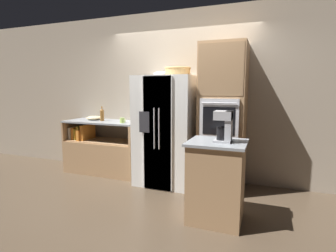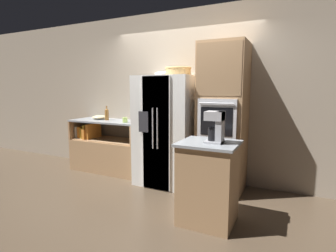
{
  "view_description": "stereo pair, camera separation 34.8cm",
  "coord_description": "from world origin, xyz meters",
  "px_view_note": "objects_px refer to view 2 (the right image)",
  "views": [
    {
      "loc": [
        1.38,
        -3.77,
        1.52
      ],
      "look_at": [
        -0.06,
        -0.0,
        0.95
      ],
      "focal_mm": 28.0,
      "sensor_mm": 36.0,
      "label": 1
    },
    {
      "loc": [
        1.7,
        -3.63,
        1.52
      ],
      "look_at": [
        -0.06,
        -0.0,
        0.95
      ],
      "focal_mm": 28.0,
      "sensor_mm": 36.0,
      "label": 2
    }
  ],
  "objects_px": {
    "refrigerator": "(167,130)",
    "coffee_maker": "(216,126)",
    "wall_oven": "(223,118)",
    "mug": "(125,120)",
    "bottle_tall": "(107,114)",
    "mixing_bowl": "(100,117)",
    "wicker_basket": "(178,71)",
    "fruit_bowl": "(163,74)"
  },
  "relations": [
    {
      "from": "mug",
      "to": "coffee_maker",
      "type": "distance_m",
      "value": 2.08
    },
    {
      "from": "coffee_maker",
      "to": "fruit_bowl",
      "type": "bearing_deg",
      "value": 137.82
    },
    {
      "from": "wicker_basket",
      "to": "coffee_maker",
      "type": "bearing_deg",
      "value": -48.48
    },
    {
      "from": "fruit_bowl",
      "to": "coffee_maker",
      "type": "relative_size",
      "value": 0.82
    },
    {
      "from": "refrigerator",
      "to": "wicker_basket",
      "type": "relative_size",
      "value": 4.21
    },
    {
      "from": "refrigerator",
      "to": "bottle_tall",
      "type": "height_order",
      "value": "refrigerator"
    },
    {
      "from": "fruit_bowl",
      "to": "wall_oven",
      "type": "bearing_deg",
      "value": -2.06
    },
    {
      "from": "refrigerator",
      "to": "wall_oven",
      "type": "xyz_separation_m",
      "value": [
        0.87,
        0.07,
        0.23
      ]
    },
    {
      "from": "fruit_bowl",
      "to": "mug",
      "type": "height_order",
      "value": "fruit_bowl"
    },
    {
      "from": "fruit_bowl",
      "to": "mixing_bowl",
      "type": "bearing_deg",
      "value": 177.0
    },
    {
      "from": "bottle_tall",
      "to": "refrigerator",
      "type": "bearing_deg",
      "value": -4.49
    },
    {
      "from": "fruit_bowl",
      "to": "mixing_bowl",
      "type": "distance_m",
      "value": 1.6
    },
    {
      "from": "fruit_bowl",
      "to": "refrigerator",
      "type": "bearing_deg",
      "value": -41.32
    },
    {
      "from": "wall_oven",
      "to": "mug",
      "type": "height_order",
      "value": "wall_oven"
    },
    {
      "from": "bottle_tall",
      "to": "mug",
      "type": "relative_size",
      "value": 2.35
    },
    {
      "from": "mug",
      "to": "mixing_bowl",
      "type": "xyz_separation_m",
      "value": [
        -0.73,
        0.21,
        -0.01
      ]
    },
    {
      "from": "wall_oven",
      "to": "mixing_bowl",
      "type": "distance_m",
      "value": 2.4
    },
    {
      "from": "wall_oven",
      "to": "coffee_maker",
      "type": "relative_size",
      "value": 6.27
    },
    {
      "from": "fruit_bowl",
      "to": "mixing_bowl",
      "type": "relative_size",
      "value": 1.0
    },
    {
      "from": "mixing_bowl",
      "to": "wall_oven",
      "type": "bearing_deg",
      "value": -2.61
    },
    {
      "from": "mug",
      "to": "fruit_bowl",
      "type": "bearing_deg",
      "value": 11.19
    },
    {
      "from": "refrigerator",
      "to": "mug",
      "type": "relative_size",
      "value": 15.49
    },
    {
      "from": "wicker_basket",
      "to": "bottle_tall",
      "type": "height_order",
      "value": "wicker_basket"
    },
    {
      "from": "wicker_basket",
      "to": "mug",
      "type": "relative_size",
      "value": 3.68
    },
    {
      "from": "refrigerator",
      "to": "mixing_bowl",
      "type": "distance_m",
      "value": 1.53
    },
    {
      "from": "wicker_basket",
      "to": "mug",
      "type": "xyz_separation_m",
      "value": [
        -0.96,
        -0.07,
        -0.8
      ]
    },
    {
      "from": "bottle_tall",
      "to": "mixing_bowl",
      "type": "bearing_deg",
      "value": 161.71
    },
    {
      "from": "wall_oven",
      "to": "mug",
      "type": "relative_size",
      "value": 19.55
    },
    {
      "from": "refrigerator",
      "to": "mug",
      "type": "xyz_separation_m",
      "value": [
        -0.79,
        -0.03,
        0.13
      ]
    },
    {
      "from": "refrigerator",
      "to": "wall_oven",
      "type": "height_order",
      "value": "wall_oven"
    },
    {
      "from": "mug",
      "to": "bottle_tall",
      "type": "bearing_deg",
      "value": 165.31
    },
    {
      "from": "mixing_bowl",
      "to": "coffee_maker",
      "type": "bearing_deg",
      "value": -23.92
    },
    {
      "from": "coffee_maker",
      "to": "mixing_bowl",
      "type": "bearing_deg",
      "value": 156.08
    },
    {
      "from": "wall_oven",
      "to": "bottle_tall",
      "type": "distance_m",
      "value": 2.16
    },
    {
      "from": "fruit_bowl",
      "to": "mixing_bowl",
      "type": "xyz_separation_m",
      "value": [
        -1.4,
        0.07,
        -0.77
      ]
    },
    {
      "from": "refrigerator",
      "to": "coffee_maker",
      "type": "bearing_deg",
      "value": -42.28
    },
    {
      "from": "refrigerator",
      "to": "wicker_basket",
      "type": "height_order",
      "value": "wicker_basket"
    },
    {
      "from": "refrigerator",
      "to": "fruit_bowl",
      "type": "xyz_separation_m",
      "value": [
        -0.12,
        0.1,
        0.9
      ]
    },
    {
      "from": "wall_oven",
      "to": "bottle_tall",
      "type": "height_order",
      "value": "wall_oven"
    },
    {
      "from": "fruit_bowl",
      "to": "wicker_basket",
      "type": "bearing_deg",
      "value": -11.59
    },
    {
      "from": "wicker_basket",
      "to": "fruit_bowl",
      "type": "height_order",
      "value": "wicker_basket"
    },
    {
      "from": "mug",
      "to": "mixing_bowl",
      "type": "bearing_deg",
      "value": 164.14
    }
  ]
}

